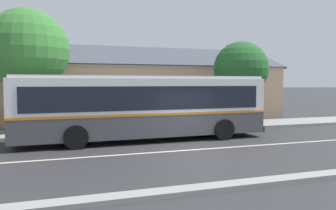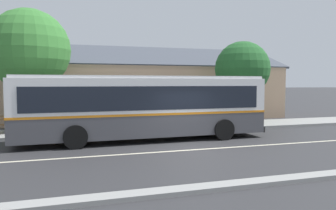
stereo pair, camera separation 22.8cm
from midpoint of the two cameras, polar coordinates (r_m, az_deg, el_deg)
name	(u,v)px [view 2 (the right image)]	position (r m, az deg, el deg)	size (l,w,h in m)	color
ground_plane	(198,150)	(13.53, 5.66, -7.74)	(300.00, 300.00, 0.00)	#2D2D30
sidewalk_far	(158,128)	(19.10, -1.44, -4.08)	(60.00, 3.00, 0.15)	gray
curb_near	(266,182)	(9.46, 17.31, -12.62)	(60.00, 0.50, 0.12)	gray
lane_divider_stripe	(198,149)	(13.53, 5.66, -7.72)	(60.00, 0.16, 0.01)	beige
community_building	(106,91)	(26.54, -10.48, 2.41)	(27.03, 9.82, 6.68)	tan
transit_bus	(144,106)	(15.56, -3.78, -0.10)	(11.75, 2.88, 3.04)	#47474C
bench_by_building	(3,125)	(18.55, -26.55, -3.18)	(1.77, 0.51, 0.94)	brown
street_tree_primary	(242,69)	(21.94, 13.11, 6.10)	(3.56, 3.56, 5.41)	#4C3828
street_tree_secondary	(27,52)	(19.46, -23.04, 8.49)	(4.38, 4.38, 6.71)	#4C3828
bus_stop_sign	(253,101)	(20.35, 14.84, 0.71)	(0.36, 0.07, 2.40)	gray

